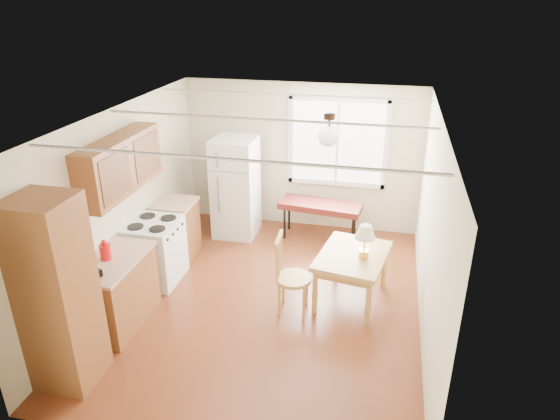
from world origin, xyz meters
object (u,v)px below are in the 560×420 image
(refrigerator, at_px, (236,187))
(dining_table, at_px, (352,261))
(bench, at_px, (320,207))
(chair, at_px, (286,269))

(refrigerator, distance_m, dining_table, 2.64)
(bench, xyz_separation_m, chair, (-0.12, -2.18, 0.05))
(dining_table, distance_m, chair, 0.91)
(refrigerator, height_order, chair, refrigerator)
(chair, bearing_deg, dining_table, 25.09)
(refrigerator, xyz_separation_m, dining_table, (2.09, -1.60, -0.25))
(refrigerator, bearing_deg, chair, -57.25)
(dining_table, bearing_deg, refrigerator, 152.40)
(bench, height_order, dining_table, dining_table)
(bench, bearing_deg, chair, -86.35)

